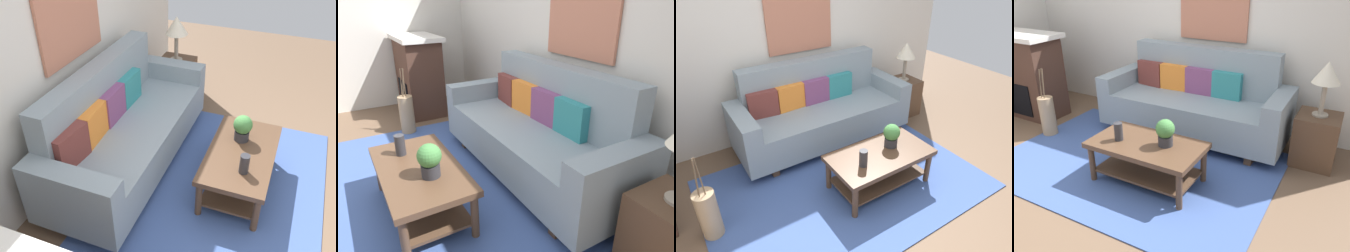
{
  "view_description": "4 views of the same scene",
  "coord_description": "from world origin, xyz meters",
  "views": [
    {
      "loc": [
        -2.43,
        -0.03,
        2.56
      ],
      "look_at": [
        0.26,
        1.02,
        0.57
      ],
      "focal_mm": 39.53,
      "sensor_mm": 36.0,
      "label": 1
    },
    {
      "loc": [
        2.43,
        -0.14,
        1.65
      ],
      "look_at": [
        0.46,
        1.01,
        0.68
      ],
      "focal_mm": 32.13,
      "sensor_mm": 36.0,
      "label": 2
    },
    {
      "loc": [
        -1.42,
        -1.64,
        2.28
      ],
      "look_at": [
        0.2,
        0.84,
        0.53
      ],
      "focal_mm": 32.04,
      "sensor_mm": 36.0,
      "label": 3
    },
    {
      "loc": [
        1.97,
        -2.08,
        1.96
      ],
      "look_at": [
        0.48,
        0.69,
        0.49
      ],
      "focal_mm": 36.45,
      "sensor_mm": 36.0,
      "label": 4
    }
  ],
  "objects": [
    {
      "name": "potted_plant_tabletop",
      "position": [
        0.49,
        0.35,
        0.57
      ],
      "size": [
        0.18,
        0.18,
        0.26
      ],
      "color": "#2D2D33",
      "rests_on": "coffee_table"
    },
    {
      "name": "throw_pillow_orange",
      "position": [
        -0.11,
        1.6,
        0.68
      ],
      "size": [
        0.37,
        0.14,
        0.32
      ],
      "primitive_type": "cube",
      "rotation": [
        0.0,
        0.0,
        0.07
      ],
      "color": "orange",
      "rests_on": "couch"
    },
    {
      "name": "area_rug",
      "position": [
        0.0,
        0.5,
        0.01
      ],
      "size": [
        2.97,
        2.01,
        0.01
      ],
      "primitive_type": "cube",
      "color": "#3D5693",
      "rests_on": "ground_plane"
    },
    {
      "name": "throw_pillow_plum",
      "position": [
        0.25,
        1.6,
        0.68
      ],
      "size": [
        0.36,
        0.13,
        0.32
      ],
      "primitive_type": "cube",
      "rotation": [
        0.0,
        0.0,
        0.02
      ],
      "color": "#7A4270",
      "rests_on": "couch"
    },
    {
      "name": "throw_pillow_maroon",
      "position": [
        -0.47,
        1.6,
        0.68
      ],
      "size": [
        0.37,
        0.16,
        0.32
      ],
      "primitive_type": "cube",
      "rotation": [
        0.0,
        0.0,
        -0.1
      ],
      "color": "brown",
      "rests_on": "couch"
    },
    {
      "name": "floor_vase_branch_c",
      "position": [
        -1.4,
        0.58,
        0.68
      ],
      "size": [
        0.04,
        0.02,
        0.36
      ],
      "primitive_type": "cylinder",
      "rotation": [
        -0.03,
        0.09,
        0.0
      ],
      "color": "brown",
      "rests_on": "floor_vase"
    },
    {
      "name": "wall_left",
      "position": [
        -2.73,
        0.48,
        1.35
      ],
      "size": [
        0.1,
        4.96,
        2.7
      ],
      "primitive_type": "cube",
      "color": "silver",
      "rests_on": "ground_plane"
    },
    {
      "name": "couch",
      "position": [
        0.25,
        1.47,
        0.43
      ],
      "size": [
        2.29,
        0.84,
        1.08
      ],
      "color": "gray",
      "rests_on": "ground_plane"
    },
    {
      "name": "fireplace",
      "position": [
        -2.13,
        0.99,
        0.59
      ],
      "size": [
        1.02,
        0.58,
        1.16
      ],
      "color": "#472D23",
      "rests_on": "ground_plane"
    },
    {
      "name": "coffee_table",
      "position": [
        0.31,
        0.3,
        0.31
      ],
      "size": [
        1.1,
        0.6,
        0.43
      ],
      "color": "#513826",
      "rests_on": "ground_plane"
    },
    {
      "name": "framed_painting",
      "position": [
        0.25,
        1.94,
        1.56
      ],
      "size": [
        0.89,
        0.03,
        0.87
      ],
      "primitive_type": "cube",
      "color": "#B77056"
    },
    {
      "name": "side_table",
      "position": [
        1.69,
        1.46,
        0.28
      ],
      "size": [
        0.44,
        0.44,
        0.56
      ],
      "primitive_type": "cube",
      "color": "#513826",
      "rests_on": "ground_plane"
    },
    {
      "name": "tabletop_vase",
      "position": [
        0.03,
        0.23,
        0.52
      ],
      "size": [
        0.08,
        0.08,
        0.18
      ],
      "primitive_type": "cylinder",
      "color": "#2D2D33",
      "rests_on": "coffee_table"
    },
    {
      "name": "floor_vase",
      "position": [
        -1.39,
        0.6,
        0.25
      ],
      "size": [
        0.18,
        0.18,
        0.5
      ],
      "primitive_type": "cylinder",
      "color": "tan",
      "rests_on": "ground_plane"
    },
    {
      "name": "floor_vase_branch_b",
      "position": [
        -1.4,
        0.61,
        0.68
      ],
      "size": [
        0.04,
        0.02,
        0.36
      ],
      "primitive_type": "cylinder",
      "rotation": [
        0.01,
        0.09,
        0.0
      ],
      "color": "brown",
      "rests_on": "floor_vase"
    },
    {
      "name": "floor_vase_branch_a",
      "position": [
        -1.37,
        0.6,
        0.68
      ],
      "size": [
        0.01,
        0.05,
        0.36
      ],
      "primitive_type": "cylinder",
      "rotation": [
        -0.12,
        -0.01,
        0.0
      ],
      "color": "brown",
      "rests_on": "floor_vase"
    },
    {
      "name": "throw_pillow_teal",
      "position": [
        0.61,
        1.6,
        0.68
      ],
      "size": [
        0.36,
        0.12,
        0.32
      ],
      "primitive_type": "cube",
      "rotation": [
        0.0,
        0.0,
        -0.0
      ],
      "color": "teal",
      "rests_on": "couch"
    },
    {
      "name": "wall_back",
      "position": [
        0.0,
        2.01,
        1.35
      ],
      "size": [
        5.35,
        0.1,
        2.7
      ],
      "primitive_type": "cube",
      "color": "silver",
      "rests_on": "ground_plane"
    },
    {
      "name": "ground_plane",
      "position": [
        0.0,
        0.0,
        0.0
      ],
      "size": [
        9.35,
        9.35,
        0.0
      ],
      "primitive_type": "plane",
      "color": "brown"
    }
  ]
}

